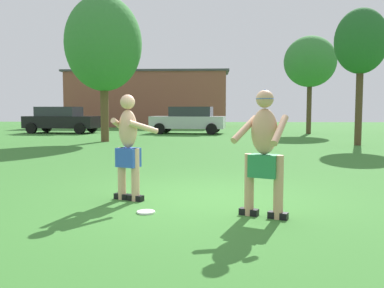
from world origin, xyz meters
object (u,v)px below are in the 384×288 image
Objects in this scene: car_silver_near_post at (189,120)px; tree_right_field at (103,44)px; tree_behind_players at (361,42)px; player_with_cap at (264,147)px; frisbee at (146,212)px; tree_left_field at (310,62)px; player_in_blue at (128,145)px; car_black_far_end at (61,119)px.

car_silver_near_post is 7.88m from tree_right_field.
tree_behind_players is at bearing -46.28° from car_silver_near_post.
tree_behind_players reaches higher than player_with_cap.
tree_left_field is (6.49, 19.13, 4.14)m from frisbee.
tree_left_field is 12.20m from tree_right_field.
player_with_cap is 0.30× the size of tree_left_field.
tree_right_field is 10.70m from tree_behind_players.
player_with_cap reaches higher than player_in_blue.
tree_right_field is (-3.89, 12.73, 4.27)m from frisbee.
car_black_far_end is (-9.81, 19.26, -0.12)m from player_with_cap.
player_in_blue is 12.85m from tree_right_field.
car_silver_near_post is 7.68m from car_black_far_end.
frisbee is 13.98m from tree_right_field.
frisbee is at bearing 174.93° from player_with_cap.
tree_left_field is at bearing 1.55° from car_silver_near_post.
player_in_blue is 6.54× the size of frisbee.
player_in_blue reaches higher than frisbee.
player_with_cap is at bearing -63.00° from car_black_far_end.
car_silver_near_post is (-0.51, 18.95, 0.81)m from frisbee.
car_silver_near_post is 10.96m from tree_behind_players.
car_silver_near_post is at bearing 133.72° from tree_behind_players.
player_in_blue is (-2.02, 0.97, -0.06)m from player_with_cap.
tree_right_field is (-10.39, -6.41, 0.13)m from tree_left_field.
tree_left_field reaches higher than car_black_far_end.
tree_right_field is at bearing -148.33° from tree_left_field.
tree_left_field is 1.05× the size of tree_behind_players.
tree_right_field is at bearing -56.03° from car_black_far_end.
player_with_cap reaches higher than frisbee.
tree_left_field is (7.01, 0.19, 3.33)m from car_silver_near_post.
car_black_far_end is 8.44m from tree_right_field.
tree_right_field is at bearing -118.51° from car_silver_near_post.
car_black_far_end is (-7.79, 18.28, -0.06)m from player_in_blue.
car_black_far_end is at bearing 123.97° from tree_right_field.
player_with_cap reaches higher than car_silver_near_post.
car_black_far_end is (-7.68, 0.17, 0.00)m from car_silver_near_post.
player_in_blue is 13.12m from tree_behind_players.
frisbee is 0.05× the size of tree_behind_players.
tree_behind_players reaches higher than car_silver_near_post.
tree_left_field reaches higher than car_silver_near_post.
tree_left_field reaches higher than player_with_cap.
tree_behind_players is (0.23, -7.76, -0.09)m from tree_left_field.
tree_right_field reaches higher than car_silver_near_post.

